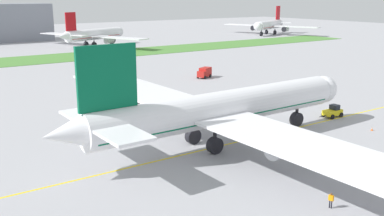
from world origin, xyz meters
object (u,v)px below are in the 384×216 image
Objects in this scene: ground_crew_wingwalker_port at (280,142)px; service_truck_baggage_loader at (205,72)px; ground_crew_marshaller_front at (331,199)px; service_truck_catering_van at (134,98)px; parked_airliner_far_centre at (93,35)px; service_truck_fuel_bowser at (130,86)px; parked_airliner_far_right at (270,25)px; airliner_foreground at (218,110)px; traffic_cone_port_wing at (372,129)px; pushback_tug at (333,112)px.

ground_crew_wingwalker_port is 59.07m from service_truck_baggage_loader.
ground_crew_marshaller_front is 0.36× the size of service_truck_catering_van.
ground_crew_marshaller_front is 164.87m from parked_airliner_far_centre.
service_truck_fuel_bowser is (-25.81, -6.26, 0.13)m from service_truck_baggage_loader.
parked_airliner_far_centre reaches higher than ground_crew_wingwalker_port.
airliner_foreground is at bearing -136.48° from parked_airliner_far_right.
parked_airliner_far_centre is at bearing 85.60° from traffic_cone_port_wing.
pushback_tug is 3.13× the size of ground_crew_marshaller_front.
parked_airliner_far_centre is at bearing 77.99° from ground_crew_wingwalker_port.
parked_airliner_far_centre is (35.21, 106.11, 3.78)m from service_truck_catering_van.
service_truck_fuel_bowser is at bearing 82.01° from ground_crew_marshaller_front.
service_truck_baggage_loader is 0.10× the size of parked_airliner_far_right.
ground_crew_wingwalker_port is 146.59m from parked_airliner_far_centre.
traffic_cone_port_wing is at bearing -129.12° from parked_airliner_far_right.
traffic_cone_port_wing is at bearing 26.51° from ground_crew_marshaller_front.
pushback_tug is 22.04m from ground_crew_wingwalker_port.
ground_crew_wingwalker_port is at bearing -161.38° from pushback_tug.
traffic_cone_port_wing is 0.01× the size of parked_airliner_far_centre.
traffic_cone_port_wing is at bearing -58.74° from service_truck_catering_van.
airliner_foreground is 17.05× the size of service_truck_catering_van.
ground_crew_wingwalker_port is 0.03× the size of parked_airliner_far_right.
ground_crew_wingwalker_port is at bearing -115.42° from service_truck_baggage_loader.
ground_crew_marshaller_front is (-9.39, -16.60, -0.01)m from ground_crew_wingwalker_port.
service_truck_catering_van is at bearing 121.26° from traffic_cone_port_wing.
traffic_cone_port_wing is (25.76, -8.88, -5.23)m from airliner_foreground.
service_truck_baggage_loader is 0.81× the size of service_truck_fuel_bowser.
ground_crew_marshaller_front is 32.04m from traffic_cone_port_wing.
service_truck_fuel_bowser reaches higher than pushback_tug.
ground_crew_marshaller_front is at bearing -132.59° from parked_airliner_far_right.
service_truck_fuel_bowser is 169.36m from parked_airliner_far_right.
service_truck_catering_van is at bearing 85.04° from ground_crew_marshaller_front.
airliner_foreground reaches higher than traffic_cone_port_wing.
ground_crew_wingwalker_port is 0.34× the size of service_truck_baggage_loader.
traffic_cone_port_wing is (-1.62, -9.34, -0.74)m from pushback_tug.
airliner_foreground is 141.65m from parked_airliner_far_centre.
airliner_foreground reaches higher than service_truck_fuel_bowser.
service_truck_baggage_loader is at bearing 13.64° from service_truck_fuel_bowser.
airliner_foreground is at bearing 134.60° from ground_crew_wingwalker_port.
service_truck_baggage_loader is at bearing 55.75° from airliner_foreground.
parked_airliner_far_right is (143.04, 106.89, 4.00)m from service_truck_catering_van.
service_truck_baggage_loader is (34.74, 69.96, 0.43)m from ground_crew_marshaller_front.
ground_crew_wingwalker_port is 0.03× the size of parked_airliner_far_centre.
service_truck_fuel_bowser reaches higher than service_truck_catering_van.
service_truck_fuel_bowser is at bearing 81.53° from airliner_foreground.
parked_airliner_far_right is at bearing 0.41° from parked_airliner_far_centre.
pushback_tug is 1.11× the size of service_truck_catering_van.
service_truck_baggage_loader is (4.46, 46.32, 0.47)m from pushback_tug.
airliner_foreground is 13.10× the size of service_truck_fuel_bowser.
service_truck_catering_van is (-30.07, -16.14, -0.12)m from service_truck_baggage_loader.
airliner_foreground reaches higher than ground_crew_wingwalker_port.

